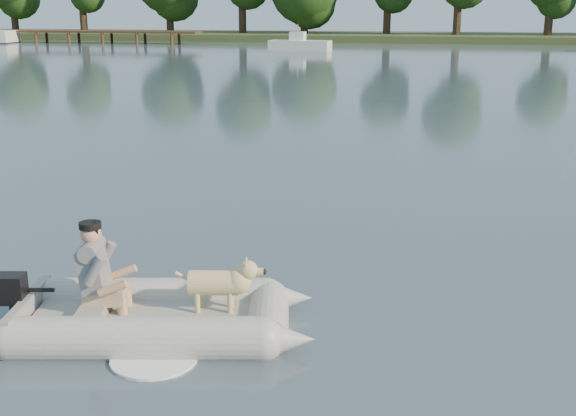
% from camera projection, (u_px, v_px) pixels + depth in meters
% --- Properties ---
extents(water, '(160.00, 160.00, 0.00)m').
position_uv_depth(water, '(220.00, 357.00, 6.59)').
color(water, slate).
rests_on(water, ground).
extents(shore_bank, '(160.00, 12.00, 0.70)m').
position_uv_depth(shore_bank, '(413.00, 38.00, 65.07)').
color(shore_bank, '#47512D').
rests_on(shore_bank, water).
extents(dock, '(18.00, 2.00, 1.04)m').
position_uv_depth(dock, '(96.00, 37.00, 60.38)').
color(dock, '#4C331E').
rests_on(dock, water).
extents(dinghy, '(4.59, 3.66, 1.20)m').
position_uv_depth(dinghy, '(156.00, 283.00, 7.00)').
color(dinghy, '#9A9A95').
rests_on(dinghy, water).
extents(man, '(0.71, 0.64, 0.92)m').
position_uv_depth(man, '(95.00, 266.00, 7.00)').
color(man, slate).
rests_on(man, dinghy).
extents(dog, '(0.84, 0.43, 0.53)m').
position_uv_depth(dog, '(214.00, 287.00, 7.06)').
color(dog, tan).
rests_on(dog, dinghy).
extents(outboard_motor, '(0.39, 0.31, 0.67)m').
position_uv_depth(outboard_motor, '(13.00, 305.00, 7.07)').
color(outboard_motor, black).
rests_on(outboard_motor, dinghy).
extents(motorboat, '(4.60, 2.10, 1.89)m').
position_uv_depth(motorboat, '(300.00, 38.00, 50.88)').
color(motorboat, white).
rests_on(motorboat, water).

